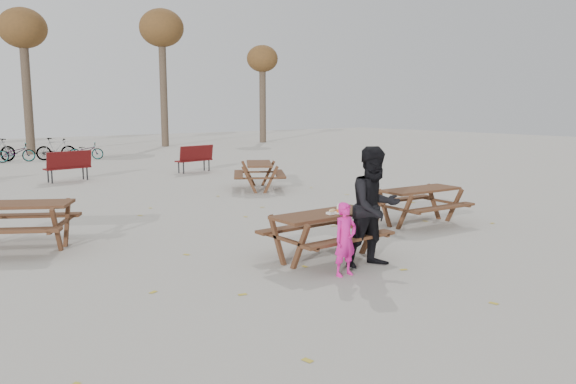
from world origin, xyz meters
TOP-DOWN VIEW (x-y plane):
  - ground at (0.00, 0.00)m, footprint 80.00×80.00m
  - main_picnic_table at (0.00, 0.00)m, footprint 1.80×1.45m
  - food_tray at (0.04, -0.14)m, footprint 0.18×0.11m
  - bread_roll at (0.04, -0.14)m, footprint 0.14×0.06m
  - soda_bottle at (0.12, -0.20)m, footprint 0.07×0.07m
  - child at (-0.35, -0.87)m, footprint 0.41×0.27m
  - adult at (0.33, -0.80)m, footprint 1.02×0.85m
  - picnic_table_east at (3.45, 0.88)m, footprint 1.88×1.56m
  - picnic_table_north at (-3.96, 3.74)m, footprint 2.47×2.34m
  - picnic_table_far at (3.54, 7.12)m, footprint 2.27×2.38m
  - park_bench_row at (-1.66, 12.52)m, footprint 11.34×1.71m
  - tree_row at (0.90, 25.15)m, footprint 32.17×3.52m
  - fallen_leaves at (0.50, 2.50)m, footprint 11.00×11.00m

SIDE VIEW (x-z plane):
  - ground at x=0.00m, z-range 0.00..0.00m
  - fallen_leaves at x=0.50m, z-range 0.00..0.01m
  - picnic_table_east at x=3.45m, z-range 0.00..0.77m
  - picnic_table_far at x=3.54m, z-range 0.00..0.80m
  - picnic_table_north at x=-3.96m, z-range 0.00..0.84m
  - park_bench_row at x=-1.66m, z-range 0.00..1.03m
  - child at x=-0.35m, z-range 0.00..1.11m
  - main_picnic_table at x=0.00m, z-range 0.20..0.97m
  - food_tray at x=0.04m, z-range 0.78..0.81m
  - bread_roll at x=0.04m, z-range 0.81..0.86m
  - soda_bottle at x=0.12m, z-range 0.76..0.93m
  - adult at x=0.33m, z-range 0.00..1.90m
  - tree_row at x=0.90m, z-range 2.06..10.32m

